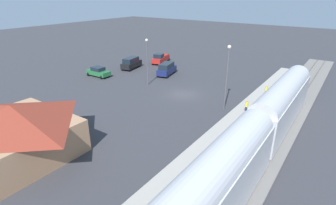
{
  "coord_description": "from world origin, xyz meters",
  "views": [
    {
      "loc": [
        -19.24,
        31.26,
        13.93
      ],
      "look_at": [
        -1.38,
        5.82,
        1.0
      ],
      "focal_mm": 28.32,
      "sensor_mm": 36.0,
      "label": 1
    }
  ],
  "objects_px": {
    "station_building": "(15,130)",
    "pedestrian_waiting_far": "(246,106)",
    "sedan_green": "(98,72)",
    "suv_navy": "(167,69)",
    "passenger_train": "(213,187)",
    "suv_black": "(131,63)",
    "pedestrian_on_platform": "(266,90)",
    "light_pole_lot_center": "(147,56)",
    "light_pole_near_platform": "(227,71)",
    "pickup_red": "(161,58)"
  },
  "relations": [
    {
      "from": "light_pole_lot_center",
      "to": "suv_navy",
      "type": "bearing_deg",
      "value": -84.01
    },
    {
      "from": "station_building",
      "to": "sedan_green",
      "type": "distance_m",
      "value": 24.86
    },
    {
      "from": "pedestrian_on_platform",
      "to": "sedan_green",
      "type": "xyz_separation_m",
      "value": [
        27.65,
        6.32,
        -0.4
      ]
    },
    {
      "from": "sedan_green",
      "to": "station_building",
      "type": "bearing_deg",
      "value": 122.22
    },
    {
      "from": "sedan_green",
      "to": "suv_navy",
      "type": "height_order",
      "value": "suv_navy"
    },
    {
      "from": "station_building",
      "to": "pedestrian_waiting_far",
      "type": "bearing_deg",
      "value": -124.78
    },
    {
      "from": "pedestrian_on_platform",
      "to": "suv_black",
      "type": "bearing_deg",
      "value": -2.26
    },
    {
      "from": "station_building",
      "to": "pedestrian_on_platform",
      "type": "bearing_deg",
      "value": -117.84
    },
    {
      "from": "pedestrian_on_platform",
      "to": "pickup_red",
      "type": "distance_m",
      "value": 25.68
    },
    {
      "from": "suv_navy",
      "to": "sedan_green",
      "type": "bearing_deg",
      "value": 39.46
    },
    {
      "from": "pedestrian_on_platform",
      "to": "suv_black",
      "type": "relative_size",
      "value": 0.33
    },
    {
      "from": "pedestrian_waiting_far",
      "to": "pickup_red",
      "type": "height_order",
      "value": "pickup_red"
    },
    {
      "from": "passenger_train",
      "to": "pedestrian_on_platform",
      "type": "distance_m",
      "value": 24.58
    },
    {
      "from": "suv_navy",
      "to": "light_pole_lot_center",
      "type": "height_order",
      "value": "light_pole_lot_center"
    },
    {
      "from": "pedestrian_waiting_far",
      "to": "suv_navy",
      "type": "xyz_separation_m",
      "value": [
        17.87,
        -8.46,
        -0.13
      ]
    },
    {
      "from": "sedan_green",
      "to": "pickup_red",
      "type": "bearing_deg",
      "value": -102.76
    },
    {
      "from": "pickup_red",
      "to": "suv_navy",
      "type": "distance_m",
      "value": 9.01
    },
    {
      "from": "station_building",
      "to": "light_pole_near_platform",
      "type": "distance_m",
      "value": 23.46
    },
    {
      "from": "station_building",
      "to": "light_pole_lot_center",
      "type": "height_order",
      "value": "light_pole_lot_center"
    },
    {
      "from": "pedestrian_on_platform",
      "to": "sedan_green",
      "type": "relative_size",
      "value": 0.38
    },
    {
      "from": "station_building",
      "to": "light_pole_lot_center",
      "type": "xyz_separation_m",
      "value": [
        3.11,
        -22.54,
        2.11
      ]
    },
    {
      "from": "station_building",
      "to": "pedestrian_on_platform",
      "type": "height_order",
      "value": "station_building"
    },
    {
      "from": "passenger_train",
      "to": "light_pole_near_platform",
      "type": "xyz_separation_m",
      "value": [
        6.8,
        -17.42,
        2.29
      ]
    },
    {
      "from": "pedestrian_waiting_far",
      "to": "suv_navy",
      "type": "height_order",
      "value": "suv_navy"
    },
    {
      "from": "pedestrian_on_platform",
      "to": "pickup_red",
      "type": "xyz_separation_m",
      "value": [
        24.41,
        -7.99,
        -0.25
      ]
    },
    {
      "from": "station_building",
      "to": "sedan_green",
      "type": "bearing_deg",
      "value": -57.78
    },
    {
      "from": "passenger_train",
      "to": "suv_black",
      "type": "bearing_deg",
      "value": -40.14
    },
    {
      "from": "suv_black",
      "to": "light_pole_lot_center",
      "type": "bearing_deg",
      "value": 146.9
    },
    {
      "from": "passenger_train",
      "to": "station_building",
      "type": "relative_size",
      "value": 4.85
    },
    {
      "from": "passenger_train",
      "to": "pedestrian_waiting_far",
      "type": "relative_size",
      "value": 29.38
    },
    {
      "from": "sedan_green",
      "to": "light_pole_near_platform",
      "type": "xyz_separation_m",
      "value": [
        -24.43,
        0.53,
        4.27
      ]
    },
    {
      "from": "passenger_train",
      "to": "station_building",
      "type": "distance_m",
      "value": 18.26
    },
    {
      "from": "pickup_red",
      "to": "light_pole_near_platform",
      "type": "relative_size",
      "value": 0.69
    },
    {
      "from": "pedestrian_on_platform",
      "to": "station_building",
      "type": "bearing_deg",
      "value": 62.16
    },
    {
      "from": "pedestrian_waiting_far",
      "to": "light_pole_near_platform",
      "type": "relative_size",
      "value": 0.21
    },
    {
      "from": "station_building",
      "to": "pedestrian_waiting_far",
      "type": "relative_size",
      "value": 6.05
    },
    {
      "from": "station_building",
      "to": "pedestrian_waiting_far",
      "type": "distance_m",
      "value": 24.76
    },
    {
      "from": "light_pole_near_platform",
      "to": "light_pole_lot_center",
      "type": "bearing_deg",
      "value": -8.32
    },
    {
      "from": "sedan_green",
      "to": "light_pole_near_platform",
      "type": "distance_m",
      "value": 24.8
    },
    {
      "from": "passenger_train",
      "to": "pedestrian_waiting_far",
      "type": "bearing_deg",
      "value": -77.29
    },
    {
      "from": "light_pole_near_platform",
      "to": "station_building",
      "type": "bearing_deg",
      "value": 61.29
    },
    {
      "from": "passenger_train",
      "to": "pedestrian_on_platform",
      "type": "relative_size",
      "value": 29.38
    },
    {
      "from": "sedan_green",
      "to": "suv_navy",
      "type": "bearing_deg",
      "value": -140.54
    },
    {
      "from": "passenger_train",
      "to": "suv_navy",
      "type": "xyz_separation_m",
      "value": [
        21.76,
        -25.74,
        -1.71
      ]
    },
    {
      "from": "sedan_green",
      "to": "passenger_train",
      "type": "bearing_deg",
      "value": 150.11
    },
    {
      "from": "pedestrian_on_platform",
      "to": "suv_navy",
      "type": "bearing_deg",
      "value": -4.62
    },
    {
      "from": "station_building",
      "to": "suv_navy",
      "type": "bearing_deg",
      "value": -82.54
    },
    {
      "from": "light_pole_near_platform",
      "to": "pickup_red",
      "type": "bearing_deg",
      "value": -35.01
    },
    {
      "from": "suv_black",
      "to": "light_pole_lot_center",
      "type": "relative_size",
      "value": 0.7
    },
    {
      "from": "pedestrian_waiting_far",
      "to": "sedan_green",
      "type": "height_order",
      "value": "pedestrian_waiting_far"
    }
  ]
}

